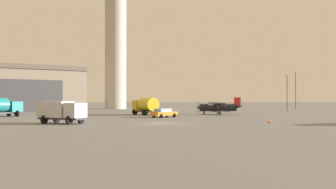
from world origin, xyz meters
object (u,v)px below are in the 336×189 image
control_tower (116,26)px  light_post_east (287,88)px  truck_fuel_tanker_yellow (146,105)px  truck_box_silver (61,111)px  car_orange (164,113)px  car_blue (220,108)px  traffic_cone_near_right (269,120)px  airplane_black (218,107)px  light_post_west (296,86)px

control_tower → light_post_east: 46.42m
truck_fuel_tanker_yellow → truck_box_silver: bearing=129.2°
truck_fuel_tanker_yellow → control_tower: bearing=-14.1°
truck_box_silver → car_orange: (12.96, 13.36, -0.78)m
car_orange → light_post_east: bearing=5.0°
car_orange → car_blue: bearing=21.2°
control_tower → traffic_cone_near_right: 65.98m
traffic_cone_near_right → light_post_east: bearing=66.4°
airplane_black → truck_fuel_tanker_yellow: 12.93m
truck_fuel_tanker_yellow → light_post_west: bearing=-77.1°
airplane_black → car_orange: airplane_black is taller
control_tower → truck_box_silver: bearing=-93.2°
control_tower → truck_fuel_tanker_yellow: bearing=-78.8°
light_post_east → traffic_cone_near_right: size_ratio=13.57×
control_tower → traffic_cone_near_right: bearing=-69.6°
car_orange → light_post_west: bearing=8.8°
control_tower → light_post_east: bearing=-22.5°
control_tower → car_blue: (23.31, -21.96, -21.13)m
truck_box_silver → light_post_west: light_post_west is taller
airplane_black → traffic_cone_near_right: bearing=96.8°
airplane_black → car_orange: bearing=44.5°
airplane_black → light_post_west: (26.40, 30.14, 4.46)m
truck_box_silver → traffic_cone_near_right: bearing=29.7°
traffic_cone_near_right → light_post_west: bearing=64.9°
traffic_cone_near_right → airplane_black: bearing=94.1°
light_post_east → car_blue: bearing=-162.0°
airplane_black → truck_box_silver: 32.52m
traffic_cone_near_right → control_tower: bearing=110.4°
control_tower → light_post_east: control_tower is taller
light_post_west → light_post_east: (-6.48, -11.01, -0.77)m
truck_fuel_tanker_yellow → light_post_east: (32.82, 19.88, 3.45)m
light_post_east → truck_fuel_tanker_yellow: bearing=-148.8°
light_post_east → traffic_cone_near_right: (-18.30, -41.92, -4.82)m
control_tower → traffic_cone_near_right: size_ratio=63.20×
light_post_west → car_orange: bearing=-133.0°
truck_box_silver → car_orange: 18.63m
truck_fuel_tanker_yellow → light_post_west: 50.17m
truck_box_silver → car_blue: bearing=83.9°
truck_box_silver → airplane_black: bearing=74.2°
truck_box_silver → traffic_cone_near_right: size_ratio=9.54×
light_post_west → airplane_black: bearing=-131.2°
light_post_west → light_post_east: 12.80m
truck_fuel_tanker_yellow → light_post_east: size_ratio=0.74×
car_orange → light_post_west: 54.17m
car_blue → airplane_black: bearing=-114.6°
airplane_black → car_orange: 13.95m
control_tower → light_post_west: bearing=-6.8°
control_tower → car_blue: 38.37m
airplane_black → truck_box_silver: (-23.35, -22.64, 0.08)m
traffic_cone_near_right → truck_box_silver: bearing=179.7°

